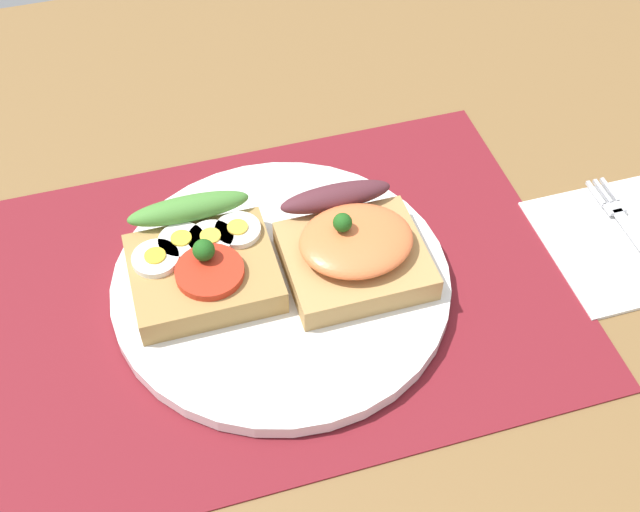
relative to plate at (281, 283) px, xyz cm
name	(u,v)px	position (x,y,z in cm)	size (l,w,h in cm)	color
ground_plane	(283,303)	(0.00, 0.00, -2.48)	(120.00, 90.00, 3.20)	brown
placemat	(282,289)	(0.00, 0.00, -0.73)	(42.76, 31.11, 0.30)	maroon
plate	(281,283)	(0.00, 0.00, 0.00)	(25.11, 25.11, 1.17)	white
sandwich_egg_tomato	(202,262)	(-5.44, 1.87, 2.15)	(10.43, 10.33, 4.35)	#A88147
sandwich_salmon	(353,247)	(5.49, -0.16, 2.48)	(10.21, 10.46, 5.30)	tan
napkin	(639,237)	(28.40, -3.05, -0.58)	(14.96, 12.38, 0.60)	white
fork	(631,231)	(27.86, -2.62, -0.12)	(1.62, 12.87, 0.32)	#B7B7BC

